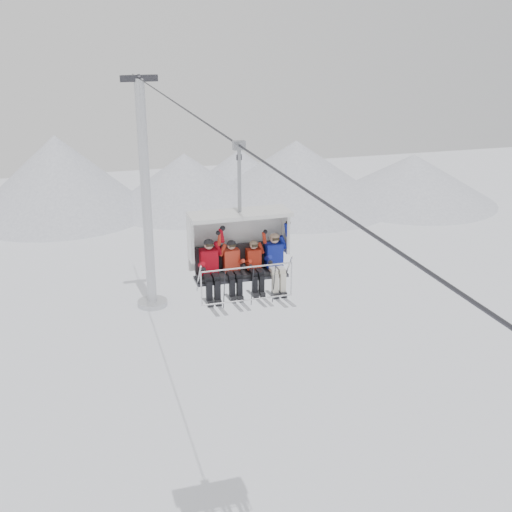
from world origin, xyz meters
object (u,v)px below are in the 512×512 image
object	(u,v)px
skier_center_right	(255,265)
skier_far_right	(275,260)
chairlift_carrier	(239,243)
skier_center_left	(232,266)
skier_far_left	(210,267)
lift_tower_right	(147,213)

from	to	relation	value
skier_center_right	skier_far_right	bearing A→B (deg)	1.88
chairlift_carrier	skier_center_right	distance (m)	0.72
skier_center_left	skier_center_right	size ratio (longest dim) A/B	1.00
skier_center_right	skier_far_left	bearing A→B (deg)	179.06
lift_tower_right	skier_center_right	distance (m)	21.19
lift_tower_right	skier_center_left	distance (m)	21.18
chairlift_carrier	skier_far_right	size ratio (longest dim) A/B	2.29
skier_far_left	skier_center_left	xyz separation A→B (m)	(0.59, -0.01, -0.04)
lift_tower_right	skier_far_right	xyz separation A→B (m)	(0.91, -20.70, 4.46)
lift_tower_right	skier_far_left	distance (m)	21.20
skier_center_left	skier_far_left	bearing A→B (deg)	179.03
skier_center_right	chairlift_carrier	bearing A→B (deg)	136.92
skier_center_left	skier_center_right	world-z (taller)	skier_center_left
lift_tower_right	skier_center_right	size ratio (longest dim) A/B	7.99
chairlift_carrier	skier_far_left	size ratio (longest dim) A/B	2.27
chairlift_carrier	skier_far_right	world-z (taller)	chairlift_carrier
skier_far_right	lift_tower_right	bearing A→B (deg)	92.52
skier_far_left	skier_center_right	world-z (taller)	skier_far_left
skier_center_left	skier_center_right	bearing A→B (deg)	-0.91
lift_tower_right	skier_center_left	bearing A→B (deg)	-90.71
chairlift_carrier	skier_center_left	distance (m)	0.66
skier_far_left	chairlift_carrier	bearing A→B (deg)	19.69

